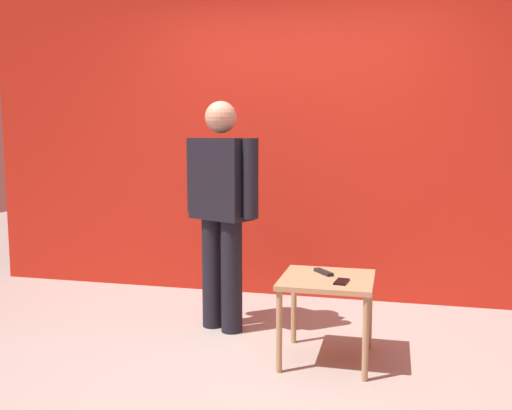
# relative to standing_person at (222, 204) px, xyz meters

# --- Properties ---
(ground_plane) EXTENTS (12.00, 12.00, 0.00)m
(ground_plane) POSITION_rel_standing_person_xyz_m (0.37, -0.63, -0.90)
(ground_plane) COLOR #9E9991
(back_wall_red) EXTENTS (5.65, 0.12, 3.16)m
(back_wall_red) POSITION_rel_standing_person_xyz_m (0.37, 1.01, 0.68)
(back_wall_red) COLOR red
(back_wall_red) RESTS_ON ground_plane
(standing_person) EXTENTS (0.62, 0.38, 1.61)m
(standing_person) POSITION_rel_standing_person_xyz_m (0.00, 0.00, 0.00)
(standing_person) COLOR black
(standing_person) RESTS_ON ground_plane
(side_table) EXTENTS (0.55, 0.55, 0.52)m
(side_table) POSITION_rel_standing_person_xyz_m (0.79, -0.40, -0.45)
(side_table) COLOR tan
(side_table) RESTS_ON ground_plane
(cell_phone) EXTENTS (0.09, 0.15, 0.01)m
(cell_phone) POSITION_rel_standing_person_xyz_m (0.88, -0.50, -0.37)
(cell_phone) COLOR black
(cell_phone) RESTS_ON side_table
(tv_remote) EXTENTS (0.14, 0.16, 0.02)m
(tv_remote) POSITION_rel_standing_person_xyz_m (0.76, -0.31, -0.37)
(tv_remote) COLOR black
(tv_remote) RESTS_ON side_table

